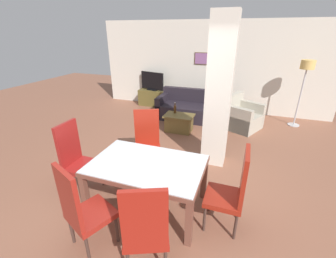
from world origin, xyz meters
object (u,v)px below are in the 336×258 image
at_px(dining_chair_far_left, 147,141).
at_px(coffee_table, 179,123).
at_px(bottle, 175,109).
at_px(floor_lamp, 306,71).
at_px(dining_table, 147,172).
at_px(armchair, 240,117).
at_px(dining_chair_near_right, 146,228).
at_px(dining_chair_head_right, 232,189).
at_px(dining_chair_head_left, 76,157).
at_px(tv_stand, 153,98).
at_px(dining_chair_near_left, 82,208).
at_px(tv_screen, 152,81).
at_px(sofa, 188,109).

distance_m(dining_chair_far_left, coffee_table, 1.91).
distance_m(coffee_table, bottle, 0.37).
xyz_separation_m(bottle, floor_lamp, (3.02, 1.30, 0.92)).
height_order(dining_table, armchair, armchair).
height_order(dining_chair_near_right, floor_lamp, floor_lamp).
bearing_deg(dining_chair_far_left, dining_chair_head_right, 126.46).
height_order(dining_chair_head_left, coffee_table, dining_chair_head_left).
bearing_deg(coffee_table, dining_chair_near_right, -78.40).
bearing_deg(tv_stand, bottle, -51.37).
bearing_deg(floor_lamp, dining_chair_near_left, -119.85).
distance_m(armchair, bottle, 1.75).
height_order(armchair, bottle, armchair).
distance_m(dining_chair_head_right, coffee_table, 3.15).
bearing_deg(dining_chair_head_left, dining_chair_near_left, 42.62).
bearing_deg(floor_lamp, tv_stand, 175.00).
height_order(dining_table, dining_chair_far_left, dining_chair_far_left).
distance_m(dining_chair_near_left, floor_lamp, 5.88).
relative_size(dining_chair_near_right, dining_chair_head_right, 1.00).
distance_m(dining_chair_near_left, tv_screen, 5.63).
distance_m(sofa, tv_screen, 1.76).
bearing_deg(dining_chair_head_right, dining_chair_near_left, 119.94).
xyz_separation_m(coffee_table, floor_lamp, (2.87, 1.42, 1.24)).
relative_size(dining_chair_near_right, armchair, 1.01).
xyz_separation_m(dining_chair_near_right, sofa, (-0.76, 4.65, -0.31)).
distance_m(dining_chair_near_right, tv_screen, 5.88).
bearing_deg(armchair, tv_screen, -83.10).
bearing_deg(armchair, sofa, -73.34).
xyz_separation_m(coffee_table, tv_stand, (-1.49, 1.80, 0.05)).
height_order(dining_table, floor_lamp, floor_lamp).
relative_size(dining_table, dining_chair_far_left, 1.36).
bearing_deg(dining_chair_head_left, armchair, 146.59).
relative_size(dining_chair_head_left, dining_chair_head_right, 1.00).
relative_size(armchair, tv_stand, 1.22).
bearing_deg(dining_chair_head_left, floor_lamp, 138.25).
xyz_separation_m(dining_table, dining_chair_head_left, (-1.20, 0.00, 0.01)).
height_order(dining_chair_far_left, bottle, dining_chair_far_left).
bearing_deg(tv_screen, floor_lamp, -170.73).
bearing_deg(dining_table, tv_screen, 112.17).
height_order(bottle, tv_stand, bottle).
height_order(bottle, floor_lamp, floor_lamp).
distance_m(dining_chair_near_right, floor_lamp, 5.55).
height_order(dining_chair_near_right, dining_chair_head_right, same).
xyz_separation_m(dining_chair_head_right, tv_screen, (-3.00, 4.54, 0.24)).
relative_size(dining_chair_near_left, tv_stand, 1.23).
xyz_separation_m(dining_chair_near_right, tv_screen, (-2.24, 5.44, 0.24)).
bearing_deg(dining_chair_near_left, coffee_table, 113.18).
bearing_deg(bottle, floor_lamp, 23.24).
bearing_deg(bottle, armchair, 21.52).
xyz_separation_m(dining_chair_far_left, sofa, (0.01, 2.88, -0.31)).
distance_m(dining_chair_head_left, floor_lamp, 5.64).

